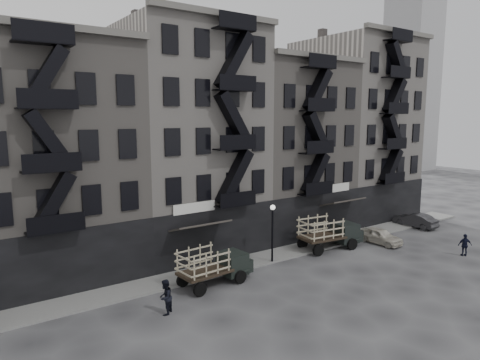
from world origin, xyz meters
TOP-DOWN VIEW (x-y plane):
  - ground at (0.00, 0.00)m, footprint 140.00×140.00m
  - sidewalk at (0.00, 3.75)m, footprint 55.00×2.50m
  - building_midwest at (-10.00, 9.83)m, footprint 10.00×11.35m
  - building_center at (-0.00, 9.82)m, footprint 10.00×11.35m
  - building_mideast at (10.00, 9.83)m, footprint 10.00×11.35m
  - building_east at (20.00, 9.82)m, footprint 10.00×11.35m
  - lamp_post at (3.00, 2.60)m, footprint 0.36×0.36m
  - stake_truck_west at (-2.44, 1.68)m, footprint 5.05×2.37m
  - stake_truck_east at (8.85, 2.58)m, footprint 5.53×2.80m
  - car_east at (13.37, 1.20)m, footprint 1.63×3.85m
  - car_far at (20.59, 2.60)m, footprint 1.48×4.09m
  - pedestrian_mid at (-6.71, -0.29)m, footprint 1.17×1.16m
  - policeman at (15.91, -4.51)m, footprint 1.04×0.94m

SIDE VIEW (x-z plane):
  - ground at x=0.00m, z-range 0.00..0.00m
  - sidewalk at x=0.00m, z-range 0.00..0.15m
  - car_east at x=13.37m, z-range 0.00..1.30m
  - car_far at x=20.59m, z-range 0.00..1.34m
  - policeman at x=15.91m, z-range 0.00..1.69m
  - pedestrian_mid at x=-6.71m, z-range 0.00..1.90m
  - stake_truck_west at x=-2.44m, z-range 0.17..2.65m
  - stake_truck_east at x=8.85m, z-range 0.19..2.86m
  - lamp_post at x=3.00m, z-range 0.64..4.92m
  - building_midwest at x=-10.00m, z-range -0.60..15.60m
  - building_mideast at x=10.00m, z-range -0.60..15.60m
  - building_center at x=0.00m, z-range -0.60..17.60m
  - building_east at x=20.00m, z-range -0.60..18.60m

